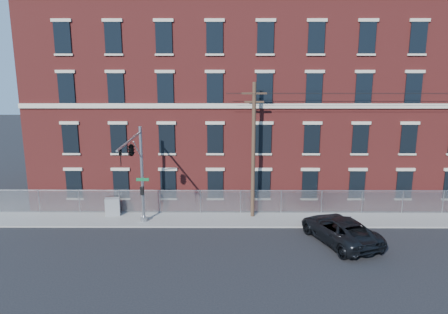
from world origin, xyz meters
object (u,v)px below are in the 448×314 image
utility_pole_near (253,148)px  utility_cabinet (113,207)px  pickup_truck (339,230)px  traffic_signal_mast (134,158)px

utility_pole_near → utility_cabinet: size_ratio=7.41×
utility_pole_near → pickup_truck: utility_pole_near is taller
utility_cabinet → pickup_truck: bearing=-25.6°
traffic_signal_mast → utility_pole_near: size_ratio=0.70×
pickup_truck → traffic_signal_mast: bearing=-24.9°
utility_pole_near → pickup_truck: 8.30m
traffic_signal_mast → pickup_truck: bearing=-4.5°
utility_pole_near → utility_cabinet: 11.52m
utility_pole_near → utility_cabinet: utility_pole_near is taller
traffic_signal_mast → utility_cabinet: 6.34m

